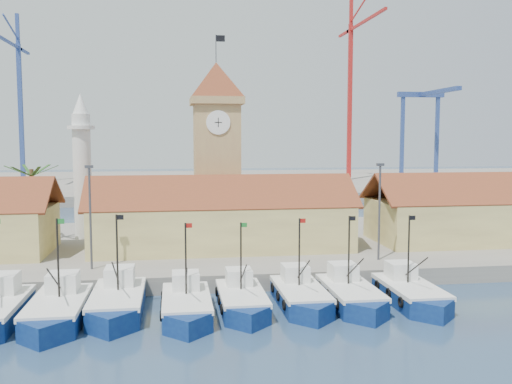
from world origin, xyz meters
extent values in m
plane|color=#1C2D4C|center=(0.00, 0.00, 0.00)|extent=(400.00, 400.00, 0.00)
cube|color=gray|center=(0.00, 24.00, 0.75)|extent=(140.00, 32.00, 1.50)
cube|color=gray|center=(0.00, 110.00, 1.00)|extent=(240.00, 80.00, 2.00)
cube|color=silver|center=(-17.32, 4.61, 2.30)|extent=(2.20, 2.30, 1.46)
cube|color=navy|center=(-13.01, 2.40, 0.52)|extent=(3.62, 8.19, 1.86)
cube|color=navy|center=(-13.01, -1.69, 0.52)|extent=(3.62, 3.62, 1.86)
cube|color=silver|center=(-13.01, 2.40, 1.45)|extent=(3.69, 8.42, 0.36)
cube|color=silver|center=(-13.01, 4.45, 2.27)|extent=(2.17, 2.27, 1.45)
cylinder|color=black|center=(-13.01, 2.92, 4.34)|extent=(0.14, 0.14, 5.79)
cube|color=#197226|center=(-12.75, 2.92, 7.03)|extent=(0.52, 0.02, 0.36)
cube|color=navy|center=(-9.05, 3.66, 0.52)|extent=(3.63, 8.22, 1.87)
cube|color=navy|center=(-9.05, -0.45, 0.52)|extent=(3.63, 3.63, 1.87)
cube|color=silver|center=(-9.05, 3.66, 1.45)|extent=(3.70, 8.45, 0.36)
cube|color=silver|center=(-9.05, 5.72, 2.28)|extent=(2.18, 2.28, 1.45)
cylinder|color=black|center=(-9.05, 4.18, 4.36)|extent=(0.15, 0.15, 5.81)
cube|color=black|center=(-8.79, 4.18, 7.06)|extent=(0.52, 0.02, 0.36)
cube|color=navy|center=(-4.07, 2.29, 0.48)|extent=(3.37, 7.63, 1.73)
cube|color=navy|center=(-4.07, -1.53, 0.48)|extent=(3.37, 3.37, 1.73)
cube|color=silver|center=(-4.07, 2.29, 1.35)|extent=(3.44, 7.84, 0.34)
cube|color=silver|center=(-4.07, 4.19, 2.12)|extent=(2.02, 2.12, 1.35)
cylinder|color=black|center=(-4.07, 2.77, 4.05)|extent=(0.13, 0.13, 5.40)
cube|color=#A5140F|center=(-3.83, 2.77, 6.55)|extent=(0.48, 0.02, 0.34)
cube|color=navy|center=(0.06, 3.17, 0.47)|extent=(3.28, 7.42, 1.69)
cube|color=navy|center=(0.06, -0.54, 0.47)|extent=(3.28, 3.28, 1.69)
cube|color=silver|center=(0.06, 3.17, 1.31)|extent=(3.34, 7.62, 0.33)
cube|color=silver|center=(0.06, 5.03, 2.06)|extent=(1.97, 2.06, 1.31)
cylinder|color=black|center=(0.06, 3.64, 3.93)|extent=(0.13, 0.13, 5.24)
cube|color=#197226|center=(0.30, 3.64, 6.37)|extent=(0.47, 0.02, 0.33)
cube|color=navy|center=(4.63, 3.55, 0.48)|extent=(3.36, 7.61, 1.73)
cube|color=navy|center=(4.63, -0.25, 0.48)|extent=(3.36, 3.36, 1.73)
cube|color=silver|center=(4.63, 3.55, 1.34)|extent=(3.43, 7.82, 0.34)
cube|color=silver|center=(4.63, 5.46, 2.11)|extent=(2.02, 2.11, 1.34)
cylinder|color=black|center=(4.63, 4.03, 4.03)|extent=(0.13, 0.13, 5.38)
cube|color=#A5140F|center=(4.87, 4.03, 6.53)|extent=(0.48, 0.02, 0.34)
cube|color=navy|center=(8.50, 3.27, 0.49)|extent=(3.44, 7.77, 1.77)
cube|color=navy|center=(8.50, -0.62, 0.49)|extent=(3.43, 3.43, 1.77)
cube|color=silver|center=(8.50, 3.27, 1.37)|extent=(3.50, 7.99, 0.34)
cube|color=silver|center=(8.50, 5.21, 2.16)|extent=(2.06, 2.16, 1.37)
cylinder|color=black|center=(8.50, 3.76, 4.12)|extent=(0.14, 0.14, 5.50)
cube|color=black|center=(8.74, 3.76, 6.67)|extent=(0.49, 0.02, 0.34)
cube|color=navy|center=(13.24, 2.99, 0.49)|extent=(3.43, 7.75, 1.76)
cube|color=navy|center=(13.24, -0.89, 0.49)|extent=(3.43, 3.43, 1.76)
cube|color=silver|center=(13.24, 2.99, 1.37)|extent=(3.49, 7.97, 0.34)
cube|color=silver|center=(13.24, 4.93, 2.15)|extent=(2.06, 2.15, 1.37)
cylinder|color=black|center=(13.24, 3.48, 4.11)|extent=(0.14, 0.14, 5.48)
cube|color=black|center=(13.49, 3.48, 6.66)|extent=(0.49, 0.02, 0.34)
cube|color=#E3D37D|center=(0.00, 20.00, 3.75)|extent=(26.00, 10.00, 4.50)
cube|color=brown|center=(0.00, 17.50, 7.50)|extent=(27.04, 5.13, 3.21)
cube|color=brown|center=(0.00, 22.50, 7.50)|extent=(27.04, 5.13, 3.21)
cube|color=#E3D37D|center=(32.00, 20.00, 3.75)|extent=(30.00, 10.00, 4.50)
cube|color=brown|center=(32.00, 22.50, 7.50)|extent=(31.20, 5.13, 3.21)
cube|color=tan|center=(0.00, 26.00, 9.00)|extent=(5.00, 5.00, 15.00)
cube|color=tan|center=(0.00, 26.00, 16.90)|extent=(5.80, 5.80, 0.80)
pyramid|color=brown|center=(0.00, 26.00, 19.20)|extent=(5.80, 5.80, 4.00)
cylinder|color=white|center=(0.00, 23.45, 14.50)|extent=(2.60, 0.15, 2.60)
cube|color=black|center=(0.00, 23.37, 14.50)|extent=(0.08, 0.02, 1.00)
cube|color=black|center=(0.00, 23.37, 14.50)|extent=(0.80, 0.02, 0.08)
cylinder|color=#3F3F44|center=(0.00, 26.00, 22.70)|extent=(0.10, 0.10, 3.00)
cube|color=black|center=(0.50, 26.00, 23.80)|extent=(1.00, 0.03, 0.70)
cylinder|color=silver|center=(-15.00, 28.00, 8.50)|extent=(2.00, 2.00, 14.00)
cylinder|color=silver|center=(-15.00, 28.00, 14.00)|extent=(3.00, 3.00, 0.40)
cone|color=silver|center=(-15.00, 28.00, 16.60)|extent=(1.80, 1.80, 2.40)
cylinder|color=brown|center=(-20.00, 26.00, 5.50)|extent=(0.44, 0.44, 8.00)
cube|color=#25531C|center=(-18.60, 26.00, 9.30)|extent=(2.80, 0.35, 1.18)
cube|color=#25531C|center=(-19.30, 27.21, 9.30)|extent=(1.71, 2.60, 1.18)
cube|color=#25531C|center=(-20.70, 27.21, 9.30)|extent=(1.71, 2.60, 1.18)
cube|color=#25531C|center=(-21.40, 26.00, 9.30)|extent=(2.80, 0.35, 1.18)
cube|color=#25531C|center=(-20.70, 24.79, 9.30)|extent=(1.71, 2.60, 1.18)
cube|color=#25531C|center=(-19.30, 24.79, 9.30)|extent=(1.71, 2.60, 1.18)
cylinder|color=#3F3F44|center=(-12.00, 12.00, 6.00)|extent=(0.20, 0.20, 9.00)
cube|color=#3F3F44|center=(-12.00, 12.00, 10.40)|extent=(0.70, 0.25, 0.25)
cylinder|color=#3F3F44|center=(14.00, 12.00, 6.00)|extent=(0.20, 0.20, 9.00)
cube|color=#3F3F44|center=(14.00, 12.00, 10.40)|extent=(0.70, 0.25, 0.25)
cube|color=#2C4489|center=(-41.26, 108.00, 18.70)|extent=(1.00, 1.00, 33.39)
cube|color=#2C4489|center=(-41.26, 97.84, 34.39)|extent=(0.60, 25.41, 0.60)
cube|color=#2C4489|center=(-41.26, 113.00, 34.39)|extent=(0.60, 10.00, 0.60)
cube|color=#2C4489|center=(-41.26, 108.00, 38.89)|extent=(0.80, 0.80, 7.00)
cube|color=red|center=(40.48, 105.00, 21.64)|extent=(1.00, 1.00, 39.29)
cube|color=red|center=(40.48, 94.21, 40.29)|extent=(0.60, 26.97, 0.60)
cube|color=red|center=(40.48, 110.00, 40.29)|extent=(0.60, 10.00, 0.60)
cube|color=red|center=(40.48, 105.00, 44.79)|extent=(0.80, 0.80, 7.00)
cube|color=#2C4489|center=(57.00, 110.00, 13.00)|extent=(0.90, 0.90, 22.00)
cube|color=#2C4489|center=(67.00, 110.00, 13.00)|extent=(0.90, 0.90, 22.00)
cube|color=#2C4489|center=(62.00, 110.00, 24.50)|extent=(13.00, 1.40, 1.40)
cube|color=#2C4489|center=(62.00, 100.00, 24.50)|extent=(1.40, 22.00, 1.00)
camera|label=1|loc=(-4.91, -38.17, 12.87)|focal=40.00mm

